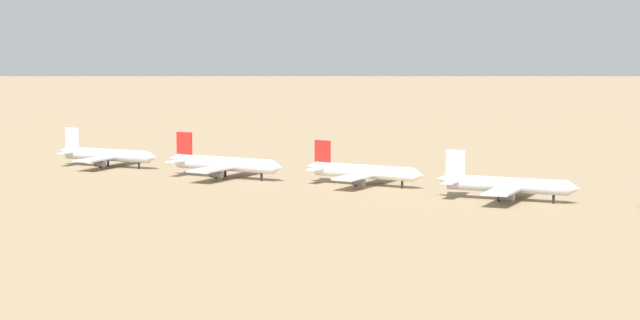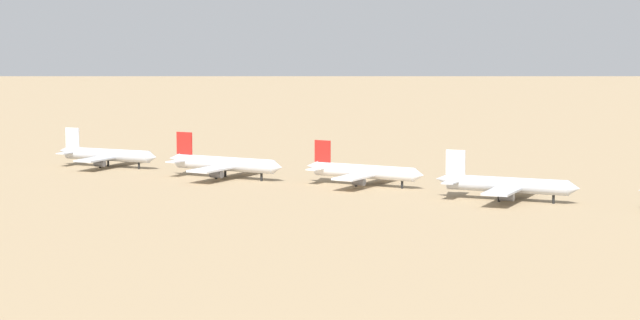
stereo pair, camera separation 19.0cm
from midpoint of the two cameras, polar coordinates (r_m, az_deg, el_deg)
name	(u,v)px [view 2 (the right image)]	position (r m, az deg, el deg)	size (l,w,h in m)	color
ground	(370,187)	(333.79, 2.31, -1.24)	(4000.00, 4000.00, 0.00)	#9E8460
ridge_far_west	(415,27)	(1433.41, 4.40, 6.12)	(328.66, 259.70, 75.62)	slate
parked_jet_white_0	(107,155)	(383.46, -9.74, 0.24)	(35.22, 29.88, 11.64)	silver
parked_jet_red_1	(224,164)	(352.45, -4.41, -0.18)	(38.05, 32.00, 12.57)	silver
parked_jet_red_2	(363,172)	(335.76, 2.02, -0.53)	(35.58, 29.90, 11.76)	white
parked_jet_white_3	(506,185)	(310.94, 8.53, -1.14)	(36.74, 31.21, 12.14)	silver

